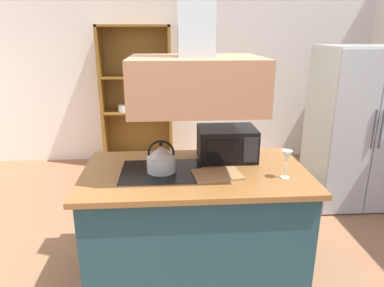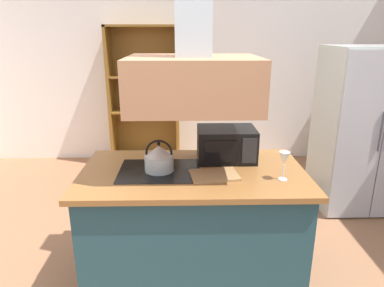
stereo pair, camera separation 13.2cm
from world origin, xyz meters
TOP-DOWN VIEW (x-y plane):
  - ground_plane at (0.00, 0.00)m, footprint 7.80×7.80m
  - wall_back at (0.00, 3.00)m, footprint 6.00×0.12m
  - kitchen_island at (0.10, 0.17)m, footprint 1.68×0.95m
  - range_hood at (0.10, 0.17)m, footprint 0.90×0.70m
  - refrigerator at (1.98, 1.35)m, footprint 0.90×0.77m
  - dish_cabinet at (-0.54, 2.78)m, footprint 0.99×0.40m
  - kettle at (-0.15, 0.17)m, footprint 0.22×0.22m
  - cutting_board at (0.25, 0.06)m, footprint 0.37×0.29m
  - microwave at (0.37, 0.41)m, footprint 0.46×0.35m
  - wine_glass_on_counter at (0.72, -0.01)m, footprint 0.08×0.08m

SIDE VIEW (x-z plane):
  - ground_plane at x=0.00m, z-range 0.00..0.00m
  - kitchen_island at x=0.10m, z-range 0.00..0.90m
  - refrigerator at x=1.98m, z-range 0.00..1.76m
  - dish_cabinet at x=-0.54m, z-range -0.11..1.88m
  - cutting_board at x=0.25m, z-range 0.90..0.92m
  - kettle at x=-0.15m, z-range 0.88..1.12m
  - microwave at x=0.37m, z-range 0.90..1.16m
  - wine_glass_on_counter at x=0.72m, z-range 0.95..1.16m
  - wall_back at x=0.00m, z-range 0.00..2.70m
  - range_hood at x=0.10m, z-range 1.02..2.35m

